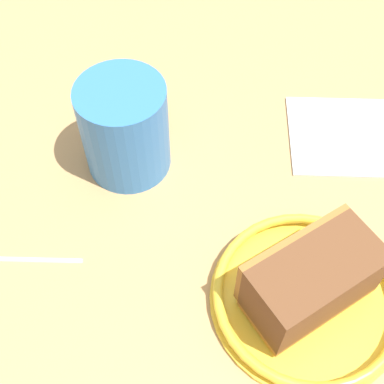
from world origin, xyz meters
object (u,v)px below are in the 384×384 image
Objects in this scene: cake_slice at (311,279)px; tea_mug at (126,127)px; small_plate at (307,297)px; folded_napkin at (344,135)px.

tea_mug is at bearing -52.60° from cake_slice.
folded_napkin is at bearing -117.90° from small_plate.
tea_mug is 0.85× the size of folded_napkin.
small_plate is 1.35× the size of cake_slice.
tea_mug is 25.08cm from folded_napkin.
small_plate is 21.32cm from folded_napkin.
folded_napkin is (-10.08, -18.58, -3.91)cm from cake_slice.
cake_slice reaches higher than small_plate.
small_plate is at bearing 62.10° from folded_napkin.
tea_mug reaches higher than cake_slice.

